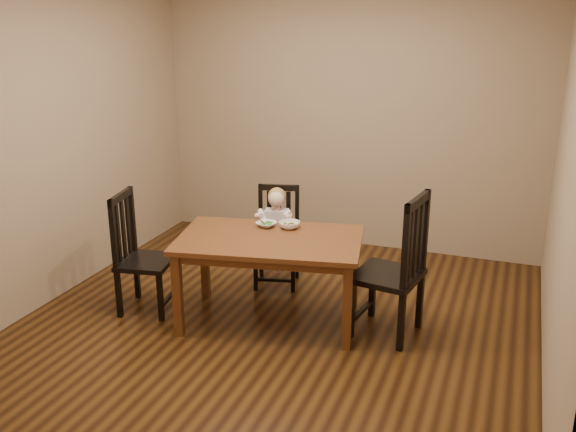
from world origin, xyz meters
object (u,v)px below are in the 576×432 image
(bowl_peas, at_px, (266,224))
(chair_left, at_px, (140,255))
(chair_right, at_px, (395,269))
(toddler, at_px, (277,227))
(dining_table, at_px, (270,248))
(chair_child, at_px, (277,238))
(bowl_veg, at_px, (289,225))

(bowl_peas, bearing_deg, chair_left, -156.84)
(chair_right, height_order, toddler, chair_right)
(dining_table, height_order, chair_child, chair_child)
(chair_left, xyz_separation_m, toddler, (0.88, 0.86, 0.07))
(dining_table, height_order, toddler, toddler)
(dining_table, xyz_separation_m, chair_right, (0.98, 0.11, -0.09))
(toddler, height_order, bowl_veg, toddler)
(chair_left, height_order, bowl_veg, chair_left)
(bowl_peas, bearing_deg, chair_child, 101.27)
(chair_child, xyz_separation_m, bowl_peas, (0.10, -0.49, 0.30))
(dining_table, bearing_deg, bowl_peas, 117.34)
(toddler, bearing_deg, chair_child, -90.00)
(dining_table, distance_m, chair_left, 1.11)
(chair_right, xyz_separation_m, bowl_veg, (-0.91, 0.15, 0.20))
(toddler, bearing_deg, chair_right, 140.76)
(dining_table, xyz_separation_m, bowl_peas, (-0.12, 0.24, 0.10))
(chair_right, bearing_deg, bowl_peas, 92.79)
(toddler, bearing_deg, dining_table, 93.49)
(chair_left, bearing_deg, chair_child, 125.74)
(chair_child, height_order, bowl_peas, chair_child)
(toddler, xyz_separation_m, bowl_peas, (0.09, -0.45, 0.18))
(chair_child, xyz_separation_m, chair_left, (-0.86, -0.90, 0.05))
(dining_table, xyz_separation_m, bowl_veg, (0.07, 0.27, 0.11))
(chair_right, bearing_deg, chair_child, 72.00)
(chair_right, bearing_deg, toddler, 73.51)
(dining_table, xyz_separation_m, chair_left, (-1.09, -0.17, -0.15))
(chair_left, xyz_separation_m, chair_right, (2.06, 0.29, 0.06))
(chair_child, height_order, bowl_veg, chair_child)
(dining_table, relative_size, toddler, 3.28)
(chair_left, height_order, chair_right, chair_right)
(chair_right, distance_m, bowl_veg, 0.94)
(dining_table, distance_m, bowl_peas, 0.29)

